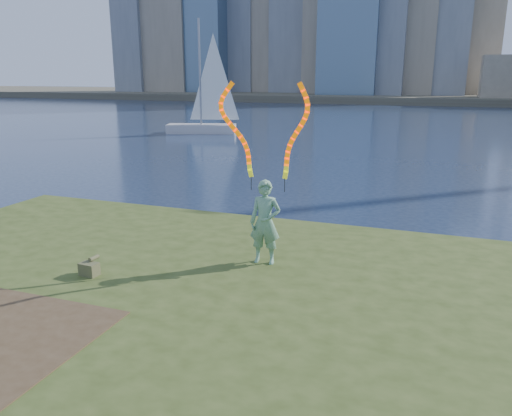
% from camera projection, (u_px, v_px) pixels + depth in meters
% --- Properties ---
extents(ground, '(320.00, 320.00, 0.00)m').
position_uv_depth(ground, '(204.00, 317.00, 10.30)').
color(ground, '#1A2742').
rests_on(ground, ground).
extents(grassy_knoll, '(20.00, 18.00, 0.80)m').
position_uv_depth(grassy_knoll, '(143.00, 360.00, 8.13)').
color(grassy_knoll, '#374619').
rests_on(grassy_knoll, ground).
extents(far_shore, '(320.00, 40.00, 1.20)m').
position_uv_depth(far_shore, '(418.00, 97.00, 96.38)').
color(far_shore, '#504B3B').
rests_on(far_shore, ground).
extents(woman_with_ribbons, '(2.14, 0.50, 4.21)m').
position_uv_depth(woman_with_ribbons, '(266.00, 202.00, 10.75)').
color(woman_with_ribbons, '#156837').
rests_on(woman_with_ribbons, grassy_knoll).
extents(canvas_bag, '(0.40, 0.45, 0.36)m').
position_uv_depth(canvas_bag, '(90.00, 268.00, 10.35)').
color(canvas_bag, '#4E552F').
rests_on(canvas_bag, grassy_knoll).
extents(sailboat, '(6.09, 3.46, 9.23)m').
position_uv_depth(sailboat, '(205.00, 114.00, 41.70)').
color(sailboat, beige).
rests_on(sailboat, ground).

